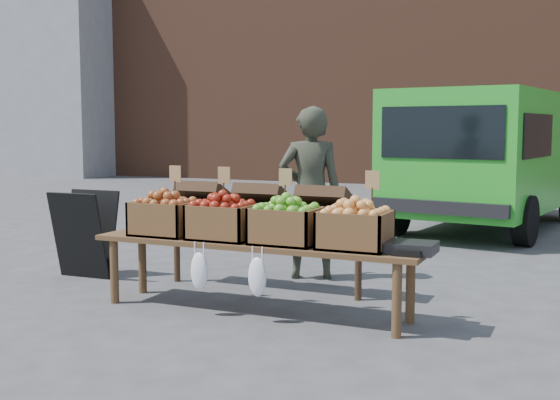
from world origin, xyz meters
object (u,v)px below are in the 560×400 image
at_px(chalkboard_sign, 85,234).
at_px(crate_russet_pears, 223,222).
at_px(back_table, 262,233).
at_px(vendor, 310,193).
at_px(crate_red_apples, 286,226).
at_px(delivery_van, 490,161).
at_px(weighing_scale, 412,247).
at_px(crate_golden_apples, 165,218).
at_px(display_bench, 254,277).
at_px(crate_green_apples, 355,230).

height_order(chalkboard_sign, crate_russet_pears, chalkboard_sign).
relative_size(chalkboard_sign, back_table, 0.41).
relative_size(vendor, crate_red_apples, 3.32).
distance_m(chalkboard_sign, crate_russet_pears, 1.91).
distance_m(vendor, crate_red_apples, 1.43).
relative_size(delivery_van, crate_russet_pears, 8.68).
relative_size(back_table, crate_russet_pears, 4.20).
bearing_deg(weighing_scale, delivery_van, 92.07).
distance_m(crate_golden_apples, weighing_scale, 2.08).
relative_size(delivery_van, weighing_scale, 12.76).
height_order(delivery_van, crate_golden_apples, delivery_van).
bearing_deg(chalkboard_sign, crate_russet_pears, -17.27).
distance_m(chalkboard_sign, weighing_scale, 3.39).
bearing_deg(crate_red_apples, chalkboard_sign, 167.69).
relative_size(crate_russet_pears, weighing_scale, 1.47).
relative_size(delivery_van, back_table, 2.07).
bearing_deg(weighing_scale, display_bench, 180.00).
height_order(crate_golden_apples, crate_green_apples, same).
bearing_deg(crate_golden_apples, delivery_van, 71.65).
distance_m(back_table, weighing_scale, 1.69).
relative_size(chalkboard_sign, crate_green_apples, 1.72).
height_order(delivery_van, back_table, delivery_van).
xyz_separation_m(delivery_van, crate_green_apples, (-0.22, -5.64, -0.26)).
bearing_deg(crate_green_apples, weighing_scale, 0.00).
relative_size(back_table, crate_green_apples, 4.20).
bearing_deg(crate_green_apples, delivery_van, 87.76).
xyz_separation_m(crate_russet_pears, crate_red_apples, (0.55, 0.00, 0.00)).
height_order(vendor, crate_green_apples, vendor).
height_order(back_table, crate_russet_pears, back_table).
xyz_separation_m(delivery_van, crate_golden_apples, (-1.87, -5.64, -0.26)).
bearing_deg(crate_green_apples, chalkboard_sign, 169.95).
distance_m(chalkboard_sign, crate_golden_apples, 1.40).
relative_size(delivery_van, chalkboard_sign, 5.06).
distance_m(back_table, crate_green_apples, 1.33).
height_order(crate_red_apples, crate_green_apples, same).
height_order(back_table, weighing_scale, back_table).
distance_m(vendor, crate_russet_pears, 1.40).
height_order(crate_red_apples, weighing_scale, crate_red_apples).
height_order(delivery_van, crate_green_apples, delivery_van).
xyz_separation_m(display_bench, crate_green_apples, (0.83, 0.00, 0.42)).
relative_size(crate_golden_apples, crate_green_apples, 1.00).
bearing_deg(crate_russet_pears, crate_green_apples, 0.00).
bearing_deg(back_table, crate_green_apples, -33.30).
height_order(vendor, crate_golden_apples, vendor).
height_order(display_bench, weighing_scale, weighing_scale).
bearing_deg(delivery_van, crate_russet_pears, -94.06).
bearing_deg(crate_red_apples, weighing_scale, 0.00).
bearing_deg(vendor, display_bench, 69.29).
bearing_deg(vendor, back_table, 49.51).
bearing_deg(back_table, crate_golden_apples, -127.56).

